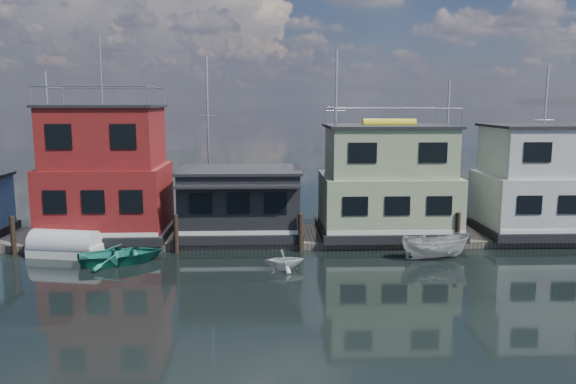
{
  "coord_description": "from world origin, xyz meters",
  "views": [
    {
      "loc": [
        1.14,
        -21.7,
        8.41
      ],
      "look_at": [
        2.4,
        12.0,
        3.0
      ],
      "focal_mm": 35.0,
      "sensor_mm": 36.0,
      "label": 1
    }
  ],
  "objects_px": {
    "houseboat_red": "(106,175)",
    "tarp_runabout": "(65,246)",
    "dinghy_teal": "(121,255)",
    "houseboat_green": "(388,183)",
    "houseboat_dark": "(240,202)",
    "motorboat": "(435,246)",
    "houseboat_white": "(548,182)",
    "dinghy_white": "(284,259)"
  },
  "relations": [
    {
      "from": "houseboat_red",
      "to": "tarp_runabout",
      "type": "bearing_deg",
      "value": -115.45
    },
    {
      "from": "houseboat_red",
      "to": "dinghy_teal",
      "type": "relative_size",
      "value": 2.72
    },
    {
      "from": "houseboat_green",
      "to": "dinghy_teal",
      "type": "bearing_deg",
      "value": -162.82
    },
    {
      "from": "houseboat_red",
      "to": "dinghy_teal",
      "type": "distance_m",
      "value": 6.22
    },
    {
      "from": "houseboat_green",
      "to": "houseboat_red",
      "type": "bearing_deg",
      "value": -180.0
    },
    {
      "from": "houseboat_dark",
      "to": "dinghy_teal",
      "type": "bearing_deg",
      "value": -142.68
    },
    {
      "from": "motorboat",
      "to": "tarp_runabout",
      "type": "bearing_deg",
      "value": 84.59
    },
    {
      "from": "dinghy_teal",
      "to": "motorboat",
      "type": "bearing_deg",
      "value": -108.88
    },
    {
      "from": "dinghy_teal",
      "to": "motorboat",
      "type": "distance_m",
      "value": 16.78
    },
    {
      "from": "motorboat",
      "to": "houseboat_red",
      "type": "bearing_deg",
      "value": 74.65
    },
    {
      "from": "dinghy_teal",
      "to": "houseboat_red",
      "type": "bearing_deg",
      "value": 3.19
    },
    {
      "from": "houseboat_green",
      "to": "houseboat_white",
      "type": "height_order",
      "value": "houseboat_green"
    },
    {
      "from": "houseboat_dark",
      "to": "houseboat_white",
      "type": "height_order",
      "value": "houseboat_white"
    },
    {
      "from": "houseboat_white",
      "to": "dinghy_teal",
      "type": "xyz_separation_m",
      "value": [
        -25.09,
        -4.67,
        -3.09
      ]
    },
    {
      "from": "tarp_runabout",
      "to": "dinghy_teal",
      "type": "height_order",
      "value": "tarp_runabout"
    },
    {
      "from": "houseboat_dark",
      "to": "motorboat",
      "type": "height_order",
      "value": "houseboat_dark"
    },
    {
      "from": "houseboat_green",
      "to": "tarp_runabout",
      "type": "distance_m",
      "value": 19.04
    },
    {
      "from": "houseboat_red",
      "to": "dinghy_white",
      "type": "bearing_deg",
      "value": -30.58
    },
    {
      "from": "houseboat_red",
      "to": "houseboat_dark",
      "type": "height_order",
      "value": "houseboat_red"
    },
    {
      "from": "dinghy_teal",
      "to": "motorboat",
      "type": "height_order",
      "value": "motorboat"
    },
    {
      "from": "tarp_runabout",
      "to": "dinghy_white",
      "type": "xyz_separation_m",
      "value": [
        12.0,
        -2.96,
        -0.06
      ]
    },
    {
      "from": "tarp_runabout",
      "to": "dinghy_teal",
      "type": "xyz_separation_m",
      "value": [
        3.44,
        -1.44,
        -0.14
      ]
    },
    {
      "from": "houseboat_dark",
      "to": "dinghy_white",
      "type": "distance_m",
      "value": 6.9
    },
    {
      "from": "houseboat_red",
      "to": "houseboat_white",
      "type": "relative_size",
      "value": 1.41
    },
    {
      "from": "houseboat_green",
      "to": "dinghy_teal",
      "type": "distance_m",
      "value": 16.1
    },
    {
      "from": "houseboat_white",
      "to": "motorboat",
      "type": "distance_m",
      "value": 9.92
    },
    {
      "from": "houseboat_green",
      "to": "dinghy_white",
      "type": "bearing_deg",
      "value": -136.58
    },
    {
      "from": "houseboat_green",
      "to": "tarp_runabout",
      "type": "xyz_separation_m",
      "value": [
        -18.53,
        -3.22,
        -2.96
      ]
    },
    {
      "from": "motorboat",
      "to": "dinghy_teal",
      "type": "bearing_deg",
      "value": 88.7
    },
    {
      "from": "houseboat_white",
      "to": "houseboat_red",
      "type": "bearing_deg",
      "value": -180.0
    },
    {
      "from": "houseboat_white",
      "to": "tarp_runabout",
      "type": "height_order",
      "value": "houseboat_white"
    },
    {
      "from": "houseboat_dark",
      "to": "tarp_runabout",
      "type": "bearing_deg",
      "value": -161.43
    },
    {
      "from": "houseboat_white",
      "to": "dinghy_white",
      "type": "xyz_separation_m",
      "value": [
        -16.53,
        -6.18,
        -3.01
      ]
    },
    {
      "from": "houseboat_dark",
      "to": "houseboat_white",
      "type": "distance_m",
      "value": 19.03
    },
    {
      "from": "houseboat_green",
      "to": "dinghy_teal",
      "type": "height_order",
      "value": "houseboat_green"
    },
    {
      "from": "tarp_runabout",
      "to": "houseboat_white",
      "type": "bearing_deg",
      "value": 17.57
    },
    {
      "from": "houseboat_dark",
      "to": "houseboat_white",
      "type": "xyz_separation_m",
      "value": [
        19.0,
        0.02,
        1.12
      ]
    },
    {
      "from": "houseboat_green",
      "to": "motorboat",
      "type": "bearing_deg",
      "value": -69.98
    },
    {
      "from": "dinghy_white",
      "to": "motorboat",
      "type": "xyz_separation_m",
      "value": [
        8.22,
        1.56,
        0.19
      ]
    },
    {
      "from": "houseboat_green",
      "to": "houseboat_white",
      "type": "bearing_deg",
      "value": -0.0
    },
    {
      "from": "houseboat_white",
      "to": "tarp_runabout",
      "type": "bearing_deg",
      "value": -173.56
    },
    {
      "from": "houseboat_dark",
      "to": "motorboat",
      "type": "bearing_deg",
      "value": -23.31
    }
  ]
}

